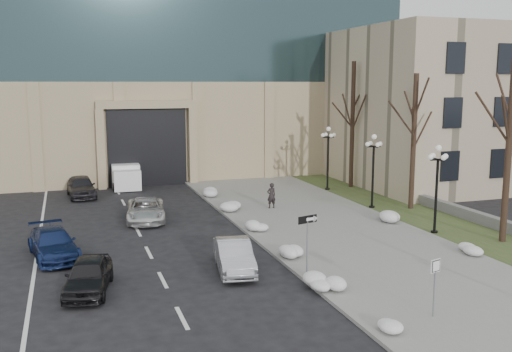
{
  "coord_description": "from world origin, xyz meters",
  "views": [
    {
      "loc": [
        -9.95,
        -12.22,
        7.93
      ],
      "look_at": [
        -1.36,
        13.38,
        3.5
      ],
      "focal_mm": 40.0,
      "sensor_mm": 36.0,
      "label": 1
    }
  ],
  "objects_px": {
    "car_e": "(81,186)",
    "lamppost_d": "(328,150)",
    "car_a": "(88,275)",
    "car_c": "(53,244)",
    "one_way_sign": "(311,226)",
    "lamppost_c": "(373,161)",
    "lamppost_b": "(437,177)",
    "car_b": "(234,256)",
    "keep_sign": "(435,275)",
    "car_d": "(146,210)",
    "box_truck": "(125,175)",
    "pedestrian": "(271,196)"
  },
  "relations": [
    {
      "from": "car_e",
      "to": "lamppost_d",
      "type": "xyz_separation_m",
      "value": [
        17.39,
        -3.4,
        2.32
      ]
    },
    {
      "from": "car_a",
      "to": "car_c",
      "type": "distance_m",
      "value": 5.2
    },
    {
      "from": "one_way_sign",
      "to": "lamppost_c",
      "type": "distance_m",
      "value": 13.83
    },
    {
      "from": "car_e",
      "to": "lamppost_b",
      "type": "distance_m",
      "value": 24.01
    },
    {
      "from": "car_c",
      "to": "car_e",
      "type": "relative_size",
      "value": 1.02
    },
    {
      "from": "car_b",
      "to": "lamppost_d",
      "type": "xyz_separation_m",
      "value": [
        11.72,
        15.33,
        2.41
      ]
    },
    {
      "from": "one_way_sign",
      "to": "lamppost_b",
      "type": "xyz_separation_m",
      "value": [
        8.94,
        4.01,
        0.92
      ]
    },
    {
      "from": "lamppost_c",
      "to": "one_way_sign",
      "type": "bearing_deg",
      "value": -130.39
    },
    {
      "from": "keep_sign",
      "to": "lamppost_c",
      "type": "xyz_separation_m",
      "value": [
        6.76,
        15.83,
        1.51
      ]
    },
    {
      "from": "car_d",
      "to": "lamppost_c",
      "type": "height_order",
      "value": "lamppost_c"
    },
    {
      "from": "car_b",
      "to": "one_way_sign",
      "type": "bearing_deg",
      "value": -22.51
    },
    {
      "from": "car_a",
      "to": "car_b",
      "type": "relative_size",
      "value": 0.96
    },
    {
      "from": "car_d",
      "to": "lamppost_d",
      "type": "xyz_separation_m",
      "value": [
        14.05,
        5.1,
        2.43
      ]
    },
    {
      "from": "car_d",
      "to": "car_a",
      "type": "bearing_deg",
      "value": -101.38
    },
    {
      "from": "car_a",
      "to": "box_truck",
      "type": "bearing_deg",
      "value": 92.26
    },
    {
      "from": "box_truck",
      "to": "keep_sign",
      "type": "height_order",
      "value": "keep_sign"
    },
    {
      "from": "car_d",
      "to": "lamppost_c",
      "type": "bearing_deg",
      "value": 1.53
    },
    {
      "from": "car_c",
      "to": "box_truck",
      "type": "relative_size",
      "value": 0.77
    },
    {
      "from": "car_e",
      "to": "lamppost_b",
      "type": "xyz_separation_m",
      "value": [
        17.39,
        -16.4,
        2.32
      ]
    },
    {
      "from": "lamppost_d",
      "to": "car_a",
      "type": "bearing_deg",
      "value": -138.05
    },
    {
      "from": "lamppost_b",
      "to": "car_d",
      "type": "bearing_deg",
      "value": 150.65
    },
    {
      "from": "car_a",
      "to": "one_way_sign",
      "type": "distance_m",
      "value": 8.94
    },
    {
      "from": "car_e",
      "to": "lamppost_c",
      "type": "bearing_deg",
      "value": -33.6
    },
    {
      "from": "car_b",
      "to": "pedestrian",
      "type": "distance_m",
      "value": 11.97
    },
    {
      "from": "lamppost_d",
      "to": "car_e",
      "type": "bearing_deg",
      "value": 168.93
    },
    {
      "from": "car_e",
      "to": "lamppost_c",
      "type": "xyz_separation_m",
      "value": [
        17.39,
        -9.9,
        2.32
      ]
    },
    {
      "from": "car_b",
      "to": "lamppost_d",
      "type": "distance_m",
      "value": 19.45
    },
    {
      "from": "lamppost_b",
      "to": "lamppost_d",
      "type": "bearing_deg",
      "value": 90.0
    },
    {
      "from": "lamppost_b",
      "to": "car_b",
      "type": "bearing_deg",
      "value": -168.74
    },
    {
      "from": "car_a",
      "to": "one_way_sign",
      "type": "xyz_separation_m",
      "value": [
        8.75,
        -1.11,
        1.49
      ]
    },
    {
      "from": "car_d",
      "to": "car_b",
      "type": "bearing_deg",
      "value": -69.92
    },
    {
      "from": "car_a",
      "to": "lamppost_b",
      "type": "xyz_separation_m",
      "value": [
        17.69,
        2.9,
        2.41
      ]
    },
    {
      "from": "pedestrian",
      "to": "box_truck",
      "type": "xyz_separation_m",
      "value": [
        -7.88,
        11.55,
        -0.03
      ]
    },
    {
      "from": "car_e",
      "to": "lamppost_c",
      "type": "relative_size",
      "value": 0.93
    },
    {
      "from": "one_way_sign",
      "to": "lamppost_c",
      "type": "bearing_deg",
      "value": 34.28
    },
    {
      "from": "pedestrian",
      "to": "lamppost_c",
      "type": "xyz_separation_m",
      "value": [
        6.16,
        -1.76,
        2.15
      ]
    },
    {
      "from": "car_d",
      "to": "pedestrian",
      "type": "relative_size",
      "value": 2.86
    },
    {
      "from": "one_way_sign",
      "to": "keep_sign",
      "type": "bearing_deg",
      "value": -83.02
    },
    {
      "from": "box_truck",
      "to": "keep_sign",
      "type": "relative_size",
      "value": 2.76
    },
    {
      "from": "car_b",
      "to": "lamppost_d",
      "type": "height_order",
      "value": "lamppost_d"
    },
    {
      "from": "keep_sign",
      "to": "lamppost_b",
      "type": "height_order",
      "value": "lamppost_b"
    },
    {
      "from": "car_e",
      "to": "one_way_sign",
      "type": "relative_size",
      "value": 1.7
    },
    {
      "from": "car_c",
      "to": "pedestrian",
      "type": "relative_size",
      "value": 2.81
    },
    {
      "from": "pedestrian",
      "to": "car_c",
      "type": "bearing_deg",
      "value": 18.19
    },
    {
      "from": "pedestrian",
      "to": "one_way_sign",
      "type": "xyz_separation_m",
      "value": [
        -2.78,
        -12.28,
        1.23
      ]
    },
    {
      "from": "car_b",
      "to": "pedestrian",
      "type": "height_order",
      "value": "pedestrian"
    },
    {
      "from": "car_c",
      "to": "car_e",
      "type": "bearing_deg",
      "value": 73.31
    },
    {
      "from": "keep_sign",
      "to": "lamppost_c",
      "type": "relative_size",
      "value": 0.45
    },
    {
      "from": "pedestrian",
      "to": "lamppost_b",
      "type": "bearing_deg",
      "value": 119.39
    },
    {
      "from": "car_c",
      "to": "pedestrian",
      "type": "distance_m",
      "value": 14.26
    }
  ]
}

